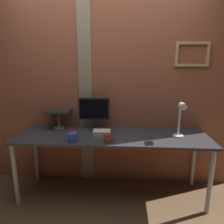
{
  "coord_description": "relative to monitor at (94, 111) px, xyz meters",
  "views": [
    {
      "loc": [
        0.27,
        -2.33,
        1.59
      ],
      "look_at": [
        0.11,
        0.07,
        1.02
      ],
      "focal_mm": 33.5,
      "sensor_mm": 36.0,
      "label": 1
    }
  ],
  "objects": [
    {
      "name": "ground_plane",
      "position": [
        0.12,
        -0.18,
        -1.01
      ],
      "size": [
        6.0,
        6.0,
        0.0
      ],
      "primitive_type": "plane",
      "color": "brown"
    },
    {
      "name": "brick_wall_back",
      "position": [
        0.12,
        0.18,
        0.34
      ],
      "size": [
        3.34,
        0.16,
        2.69
      ],
      "color": "#9E563D",
      "rests_on": "ground_plane"
    },
    {
      "name": "desk",
      "position": [
        0.23,
        -0.22,
        -0.3
      ],
      "size": [
        2.24,
        0.67,
        0.77
      ],
      "color": "#333338",
      "rests_on": "ground_plane"
    },
    {
      "name": "monitor",
      "position": [
        0.0,
        0.0,
        0.0
      ],
      "size": [
        0.39,
        0.18,
        0.4
      ],
      "color": "black",
      "rests_on": "desk"
    },
    {
      "name": "laptop_stand",
      "position": [
        -0.46,
        0.0,
        -0.09
      ],
      "size": [
        0.28,
        0.22,
        0.22
      ],
      "color": "gray",
      "rests_on": "desk"
    },
    {
      "name": "laptop",
      "position": [
        -0.46,
        0.07,
        0.04
      ],
      "size": [
        0.32,
        0.32,
        0.22
      ],
      "color": "black",
      "rests_on": "laptop_stand"
    },
    {
      "name": "desk_lamp",
      "position": [
        0.99,
        -0.27,
        0.02
      ],
      "size": [
        0.12,
        0.2,
        0.41
      ],
      "color": "white",
      "rests_on": "desk"
    },
    {
      "name": "pen_cup",
      "position": [
        -0.17,
        -0.45,
        -0.19
      ],
      "size": [
        0.1,
        0.1,
        0.15
      ],
      "color": "blue",
      "rests_on": "desk"
    },
    {
      "name": "coffee_mug",
      "position": [
        0.21,
        -0.45,
        -0.19
      ],
      "size": [
        0.12,
        0.08,
        0.09
      ],
      "color": "maroon",
      "rests_on": "desk"
    },
    {
      "name": "paper_clutter_stack",
      "position": [
        0.12,
        -0.22,
        -0.21
      ],
      "size": [
        0.2,
        0.15,
        0.05
      ],
      "primitive_type": "cube",
      "rotation": [
        0.0,
        0.0,
        0.03
      ],
      "color": "silver",
      "rests_on": "desk"
    }
  ]
}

